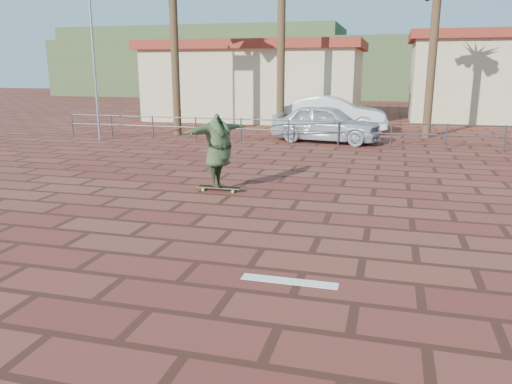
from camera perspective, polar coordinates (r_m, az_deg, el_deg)
ground at (r=8.51m, az=0.78°, el=-6.49°), size 120.00×120.00×0.00m
paint_stripe at (r=7.28m, az=3.83°, el=-10.14°), size 1.40×0.22×0.01m
guardrail at (r=19.96m, az=9.42°, el=7.15°), size 24.06×0.06×1.00m
flagpole at (r=22.22m, az=-18.02°, el=17.59°), size 1.30×0.10×8.00m
building_west at (r=30.79m, az=0.10°, el=12.64°), size 12.60×7.60×4.50m
building_east at (r=32.30m, az=26.46°, el=11.74°), size 10.60×6.60×5.00m
hill_front at (r=57.76m, az=13.54°, el=13.58°), size 70.00×18.00×6.00m
hill_back at (r=68.10m, az=-5.69°, el=14.72°), size 35.00×14.00×8.00m
longboard at (r=12.45m, az=-4.24°, el=0.52°), size 1.12×0.26×0.11m
skateboarder at (r=12.27m, az=-4.32°, el=4.74°), size 1.38×2.30×1.82m
car_silver at (r=21.01m, az=8.03°, el=7.78°), size 4.76×2.57×1.54m
car_white at (r=24.48m, az=8.74°, el=8.79°), size 5.23×2.06×1.70m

